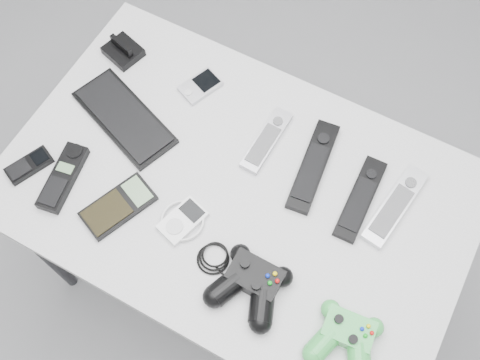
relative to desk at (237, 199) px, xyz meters
The scene contains 15 objects.
floor 0.65m from the desk, 135.75° to the left, with size 3.50×3.50×0.00m, color slate.
desk is the anchor object (origin of this frame).
pda_keyboard 0.34m from the desk, behind, with size 0.28×0.12×0.02m, color black.
dock_bracket 0.49m from the desk, 156.00° to the left, with size 0.09×0.08×0.05m, color black.
pda 0.30m from the desk, 136.79° to the left, with size 0.06×0.10×0.02m, color #A8A7AE.
remote_silver_a 0.16m from the desk, 88.17° to the left, with size 0.05×0.18×0.02m, color #A8A7AE.
remote_black_a 0.20m from the desk, 44.93° to the left, with size 0.05×0.24×0.02m, color black.
remote_black_b 0.29m from the desk, 22.55° to the left, with size 0.05×0.21×0.02m, color black.
remote_silver_b 0.37m from the desk, 21.01° to the left, with size 0.05×0.22×0.02m, color silver.
mobile_phone 0.49m from the desk, 158.09° to the right, with size 0.05×0.11×0.02m, color black.
cordless_handset 0.41m from the desk, 154.74° to the right, with size 0.05×0.17×0.03m, color black.
calculator 0.28m from the desk, 141.57° to the right, with size 0.08×0.16×0.02m, color black.
mp3_player 0.16m from the desk, 117.17° to the right, with size 0.10×0.11×0.02m, color silver.
controller_black 0.25m from the desk, 53.68° to the right, with size 0.27×0.17×0.05m, color black, non-canonical shape.
controller_green 0.41m from the desk, 28.28° to the right, with size 0.14×0.15×0.05m, color #227F38, non-canonical shape.
Camera 1 is at (0.28, -0.48, 1.90)m, focal length 42.00 mm.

